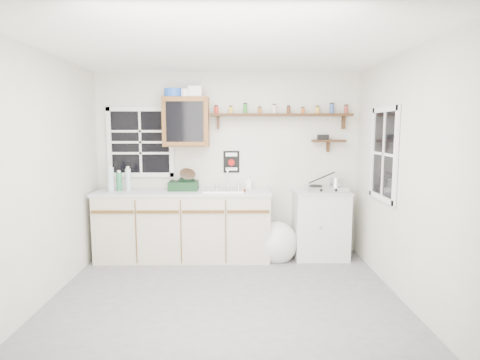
# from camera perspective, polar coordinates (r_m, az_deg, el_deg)

# --- Properties ---
(room) EXTENTS (3.64, 3.24, 2.54)m
(room) POSITION_cam_1_polar(r_m,az_deg,el_deg) (3.98, -2.16, 0.31)
(room) COLOR #58575A
(room) RESTS_ON ground
(main_cabinet) EXTENTS (2.31, 0.63, 0.92)m
(main_cabinet) POSITION_cam_1_polar(r_m,az_deg,el_deg) (5.45, -7.97, -6.28)
(main_cabinet) COLOR #BBB09B
(main_cabinet) RESTS_ON floor
(right_cabinet) EXTENTS (0.73, 0.57, 0.91)m
(right_cabinet) POSITION_cam_1_polar(r_m,az_deg,el_deg) (5.55, 11.33, -6.16)
(right_cabinet) COLOR #B9B8B2
(right_cabinet) RESTS_ON floor
(sink) EXTENTS (0.52, 0.44, 0.29)m
(sink) POSITION_cam_1_polar(r_m,az_deg,el_deg) (5.32, -2.31, -1.39)
(sink) COLOR silver
(sink) RESTS_ON main_cabinet
(upper_cabinet) EXTENTS (0.60, 0.32, 0.65)m
(upper_cabinet) POSITION_cam_1_polar(r_m,az_deg,el_deg) (5.43, -7.66, 8.20)
(upper_cabinet) COLOR brown
(upper_cabinet) RESTS_ON wall_back
(upper_cabinet_clutter) EXTENTS (0.50, 0.24, 0.14)m
(upper_cabinet_clutter) POSITION_cam_1_polar(r_m,az_deg,el_deg) (5.46, -8.27, 12.22)
(upper_cabinet_clutter) COLOR #1B4CB5
(upper_cabinet_clutter) RESTS_ON upper_cabinet
(spice_shelf) EXTENTS (1.91, 0.18, 0.35)m
(spice_shelf) POSITION_cam_1_polar(r_m,az_deg,el_deg) (5.50, 5.96, 9.28)
(spice_shelf) COLOR #32190E
(spice_shelf) RESTS_ON wall_back
(secondary_shelf) EXTENTS (0.45, 0.16, 0.24)m
(secondary_shelf) POSITION_cam_1_polar(r_m,az_deg,el_deg) (5.62, 12.27, 5.53)
(secondary_shelf) COLOR #32190E
(secondary_shelf) RESTS_ON wall_back
(warning_sign) EXTENTS (0.22, 0.02, 0.30)m
(warning_sign) POSITION_cam_1_polar(r_m,az_deg,el_deg) (5.56, -1.23, 2.62)
(warning_sign) COLOR black
(warning_sign) RESTS_ON wall_back
(window_back) EXTENTS (0.93, 0.03, 0.98)m
(window_back) POSITION_cam_1_polar(r_m,az_deg,el_deg) (5.69, -13.98, 5.23)
(window_back) COLOR black
(window_back) RESTS_ON wall_back
(window_right) EXTENTS (0.03, 0.78, 1.08)m
(window_right) POSITION_cam_1_polar(r_m,az_deg,el_deg) (4.81, 19.81, 3.49)
(window_right) COLOR black
(window_right) RESTS_ON wall_back
(water_bottles) EXTENTS (0.29, 0.16, 0.34)m
(water_bottles) POSITION_cam_1_polar(r_m,az_deg,el_deg) (5.52, -16.94, 0.05)
(water_bottles) COLOR #A9BCC7
(water_bottles) RESTS_ON main_cabinet
(dish_rack) EXTENTS (0.39, 0.30, 0.29)m
(dish_rack) POSITION_cam_1_polar(r_m,az_deg,el_deg) (5.41, -7.88, -0.43)
(dish_rack) COLOR black
(dish_rack) RESTS_ON main_cabinet
(soap_bottle) EXTENTS (0.10, 0.10, 0.18)m
(soap_bottle) POSITION_cam_1_polar(r_m,az_deg,el_deg) (5.51, 1.27, -0.26)
(soap_bottle) COLOR silver
(soap_bottle) RESTS_ON main_cabinet
(rag) EXTENTS (0.16, 0.15, 0.02)m
(rag) POSITION_cam_1_polar(r_m,az_deg,el_deg) (5.24, -0.05, -1.53)
(rag) COLOR maroon
(rag) RESTS_ON main_cabinet
(hotplate) EXTENTS (0.55, 0.29, 0.08)m
(hotplate) POSITION_cam_1_polar(r_m,az_deg,el_deg) (5.45, 12.14, -1.17)
(hotplate) COLOR silver
(hotplate) RESTS_ON right_cabinet
(saucepan) EXTENTS (0.44, 0.22, 0.19)m
(saucepan) POSITION_cam_1_polar(r_m,az_deg,el_deg) (5.47, 13.49, -0.23)
(saucepan) COLOR silver
(saucepan) RESTS_ON hotplate
(trash_bag) EXTENTS (0.48, 0.44, 0.55)m
(trash_bag) POSITION_cam_1_polar(r_m,az_deg,el_deg) (5.39, 5.23, -8.86)
(trash_bag) COLOR silver
(trash_bag) RESTS_ON floor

